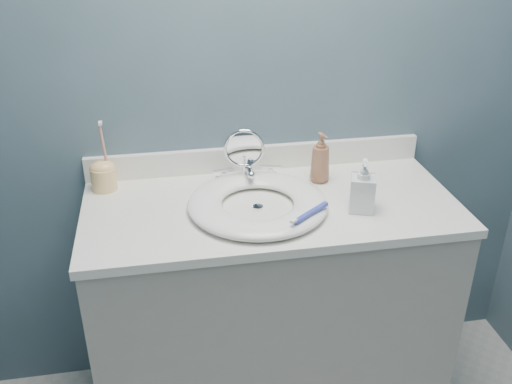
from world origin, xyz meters
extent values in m
cube|color=#415962|center=(0.00, 1.25, 1.20)|extent=(2.20, 0.02, 2.40)
cube|color=#ABA69C|center=(0.00, 0.97, 0.42)|extent=(1.20, 0.55, 0.85)
cube|color=white|center=(0.00, 0.97, 0.86)|extent=(1.22, 0.57, 0.03)
cube|color=white|center=(0.00, 1.24, 0.93)|extent=(1.22, 0.02, 0.09)
cylinder|color=silver|center=(-0.05, 0.94, 0.88)|extent=(0.04, 0.04, 0.01)
cube|color=silver|center=(-0.05, 1.16, 0.89)|extent=(0.22, 0.05, 0.01)
cylinder|color=silver|center=(-0.05, 1.16, 0.92)|extent=(0.03, 0.03, 0.06)
cylinder|color=silver|center=(-0.05, 1.11, 0.94)|extent=(0.02, 0.09, 0.02)
sphere|color=silver|center=(-0.05, 1.06, 0.94)|extent=(0.03, 0.03, 0.03)
cylinder|color=silver|center=(-0.14, 1.16, 0.90)|extent=(0.02, 0.02, 0.03)
cube|color=silver|center=(-0.14, 1.16, 0.92)|extent=(0.08, 0.03, 0.01)
cylinder|color=silver|center=(0.04, 1.16, 0.90)|extent=(0.02, 0.02, 0.03)
cube|color=silver|center=(0.04, 1.16, 0.92)|extent=(0.08, 0.03, 0.01)
cylinder|color=silver|center=(-0.06, 1.12, 0.88)|extent=(0.08, 0.08, 0.01)
cylinder|color=silver|center=(-0.06, 1.12, 0.94)|extent=(0.01, 0.01, 0.10)
torus|color=silver|center=(-0.06, 1.12, 1.02)|extent=(0.14, 0.03, 0.14)
cylinder|color=white|center=(-0.06, 1.12, 1.02)|extent=(0.12, 0.02, 0.12)
imported|color=#8E5C40|center=(0.20, 1.10, 0.97)|extent=(0.08, 0.08, 0.18)
imported|color=silver|center=(0.27, 0.88, 0.97)|extent=(0.10, 0.10, 0.17)
cylinder|color=#FCCA7E|center=(-0.54, 1.17, 0.92)|extent=(0.09, 0.09, 0.08)
ellipsoid|color=#FCCA7E|center=(-0.54, 1.17, 0.96)|extent=(0.09, 0.07, 0.05)
cylinder|color=tan|center=(-0.53, 1.17, 1.04)|extent=(0.02, 0.03, 0.16)
cube|color=white|center=(-0.53, 1.17, 1.12)|extent=(0.01, 0.02, 0.01)
cube|color=#323DB2|center=(0.09, 0.81, 0.92)|extent=(0.13, 0.11, 0.01)
cube|color=white|center=(0.02, 0.76, 0.93)|extent=(0.03, 0.02, 0.01)
camera|label=1|loc=(-0.34, -0.63, 1.77)|focal=40.00mm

